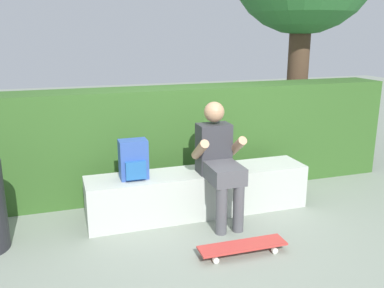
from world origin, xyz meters
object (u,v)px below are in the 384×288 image
(person_skater, at_px, (219,158))
(backpack_on_bench, at_px, (134,160))
(bench_main, at_px, (199,192))
(skateboard_near_person, at_px, (242,246))

(person_skater, distance_m, backpack_on_bench, 0.86)
(bench_main, bearing_deg, backpack_on_bench, -179.23)
(bench_main, height_order, person_skater, person_skater)
(person_skater, distance_m, skateboard_near_person, 0.95)
(bench_main, xyz_separation_m, backpack_on_bench, (-0.70, -0.01, 0.43))
(bench_main, bearing_deg, person_skater, -58.01)
(person_skater, bearing_deg, bench_main, 121.99)
(person_skater, height_order, backpack_on_bench, person_skater)
(backpack_on_bench, bearing_deg, skateboard_near_person, -50.44)
(skateboard_near_person, relative_size, backpack_on_bench, 2.01)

